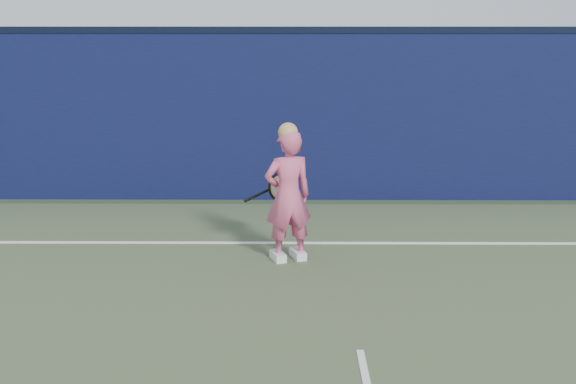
{
  "coord_description": "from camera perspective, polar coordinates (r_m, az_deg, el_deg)",
  "views": [
    {
      "loc": [
        -0.55,
        -4.47,
        2.6
      ],
      "look_at": [
        -0.61,
        3.39,
        0.79
      ],
      "focal_mm": 45.0,
      "sensor_mm": 36.0,
      "label": 1
    }
  ],
  "objects": [
    {
      "name": "backstop_wall",
      "position": [
        11.06,
        3.29,
        5.92
      ],
      "size": [
        24.0,
        0.4,
        2.5
      ],
      "primitive_type": "cube",
      "color": "black",
      "rests_on": "ground"
    },
    {
      "name": "player",
      "position": [
        8.07,
        -0.0,
        -0.25
      ],
      "size": [
        0.63,
        0.52,
        1.57
      ],
      "rotation": [
        0.0,
        0.0,
        3.48
      ],
      "color": "#DD567F",
      "rests_on": "ground"
    },
    {
      "name": "racket",
      "position": [
        8.52,
        -1.0,
        0.34
      ],
      "size": [
        0.52,
        0.38,
        0.32
      ],
      "rotation": [
        0.0,
        0.0,
        0.51
      ],
      "color": "black",
      "rests_on": "ground"
    },
    {
      "name": "wall_cap",
      "position": [
        10.98,
        3.38,
        12.67
      ],
      "size": [
        24.0,
        0.42,
        0.1
      ],
      "primitive_type": "cube",
      "color": "black",
      "rests_on": "backstop_wall"
    }
  ]
}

